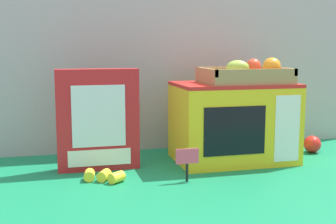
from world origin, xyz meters
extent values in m
plane|color=#147A4C|center=(0.00, 0.00, 0.00)|extent=(1.70, 1.70, 0.00)
cube|color=#A0A3A8|center=(0.00, 0.25, 0.38)|extent=(1.61, 0.03, 0.76)
cube|color=yellow|center=(0.17, 0.00, 0.13)|extent=(0.40, 0.26, 0.26)
cube|color=red|center=(0.17, 0.00, 0.27)|extent=(0.40, 0.26, 0.01)
cube|color=black|center=(0.12, -0.13, 0.13)|extent=(0.21, 0.01, 0.16)
cube|color=white|center=(0.30, -0.13, 0.13)|extent=(0.09, 0.01, 0.22)
cube|color=#A37F51|center=(0.20, -0.02, 0.29)|extent=(0.29, 0.20, 0.03)
cube|color=#A37F51|center=(0.20, -0.12, 0.31)|extent=(0.29, 0.01, 0.02)
cube|color=#A37F51|center=(0.20, 0.07, 0.31)|extent=(0.29, 0.01, 0.02)
cube|color=#A37F51|center=(0.06, -0.02, 0.31)|extent=(0.01, 0.20, 0.02)
cube|color=#A37F51|center=(0.33, -0.02, 0.31)|extent=(0.01, 0.20, 0.02)
ellipsoid|color=#9EC647|center=(0.18, 0.00, 0.33)|extent=(0.09, 0.07, 0.05)
sphere|color=#E04228|center=(0.26, 0.04, 0.33)|extent=(0.05, 0.05, 0.05)
sphere|color=orange|center=(0.27, -0.07, 0.33)|extent=(0.06, 0.06, 0.06)
cube|color=red|center=(-0.30, 0.00, 0.16)|extent=(0.26, 0.06, 0.33)
cube|color=silver|center=(-0.30, -0.03, 0.18)|extent=(0.17, 0.00, 0.20)
cube|color=white|center=(-0.30, -0.03, 0.05)|extent=(0.20, 0.00, 0.05)
cylinder|color=black|center=(-0.06, -0.20, 0.03)|extent=(0.01, 0.01, 0.06)
cube|color=#F44C6B|center=(-0.06, -0.20, 0.08)|extent=(0.07, 0.00, 0.05)
cylinder|color=yellow|center=(-0.26, -0.16, 0.02)|extent=(0.06, 0.05, 0.03)
cylinder|color=yellow|center=(-0.30, -0.13, 0.02)|extent=(0.05, 0.05, 0.03)
cylinder|color=yellow|center=(-0.34, -0.12, 0.02)|extent=(0.04, 0.05, 0.03)
sphere|color=red|center=(0.50, 0.03, 0.03)|extent=(0.06, 0.06, 0.06)
camera|label=1|loc=(-0.42, -1.41, 0.39)|focal=47.10mm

